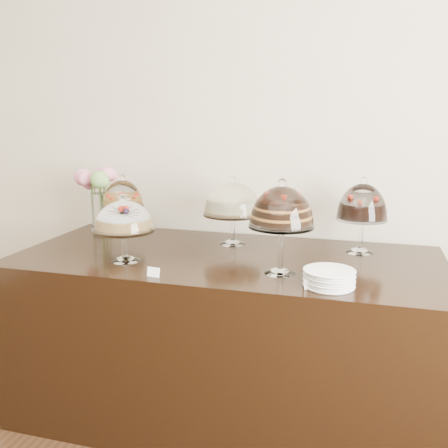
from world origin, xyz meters
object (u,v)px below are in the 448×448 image
(cake_stand_cheesecake, at_px, (233,201))
(cake_stand_dark_choco, at_px, (362,205))
(cake_stand_sugar_sponge, at_px, (124,219))
(display_counter, at_px, (227,335))
(cake_stand_fruit_tart, at_px, (123,197))
(cake_stand_choco_layer, at_px, (282,210))
(plate_stack, at_px, (329,278))
(flower_vase, at_px, (97,189))

(cake_stand_cheesecake, height_order, cake_stand_dark_choco, cake_stand_dark_choco)
(cake_stand_sugar_sponge, xyz_separation_m, cake_stand_cheesecake, (0.43, 0.47, 0.03))
(display_counter, bearing_deg, cake_stand_fruit_tart, 159.68)
(cake_stand_choco_layer, relative_size, plate_stack, 2.06)
(display_counter, xyz_separation_m, cake_stand_choco_layer, (0.32, -0.21, 0.75))
(flower_vase, height_order, plate_stack, flower_vase)
(flower_vase, bearing_deg, plate_stack, -23.77)
(cake_stand_sugar_sponge, distance_m, plate_stack, 1.04)
(display_counter, bearing_deg, cake_stand_choco_layer, -33.94)
(plate_stack, bearing_deg, cake_stand_dark_choco, 78.93)
(cake_stand_choco_layer, relative_size, cake_stand_fruit_tart, 1.19)
(display_counter, relative_size, cake_stand_choco_layer, 4.96)
(cake_stand_cheesecake, xyz_separation_m, plate_stack, (0.58, -0.58, -0.21))
(display_counter, bearing_deg, flower_vase, 161.48)
(cake_stand_sugar_sponge, xyz_separation_m, cake_stand_choco_layer, (0.79, 0.01, 0.08))
(cake_stand_fruit_tart, xyz_separation_m, plate_stack, (1.28, -0.61, -0.20))
(cake_stand_choco_layer, xyz_separation_m, cake_stand_fruit_tart, (-1.05, 0.48, -0.06))
(cake_stand_sugar_sponge, distance_m, cake_stand_choco_layer, 0.79)
(display_counter, height_order, cake_stand_sugar_sponge, cake_stand_sugar_sponge)
(cake_stand_choco_layer, distance_m, cake_stand_dark_choco, 0.59)
(cake_stand_dark_choco, bearing_deg, cake_stand_sugar_sponge, -156.71)
(cake_stand_cheesecake, relative_size, cake_stand_fruit_tart, 1.05)
(cake_stand_cheesecake, bearing_deg, display_counter, -82.39)
(flower_vase, bearing_deg, cake_stand_dark_choco, -1.76)
(cake_stand_cheesecake, distance_m, flower_vase, 0.89)
(cake_stand_choco_layer, bearing_deg, cake_stand_dark_choco, 53.63)
(display_counter, relative_size, cake_stand_cheesecake, 5.60)
(cake_stand_dark_choco, height_order, plate_stack, cake_stand_dark_choco)
(cake_stand_choco_layer, xyz_separation_m, plate_stack, (0.23, -0.13, -0.26))
(display_counter, xyz_separation_m, plate_stack, (0.55, -0.34, 0.49))
(cake_stand_fruit_tart, bearing_deg, plate_stack, -25.47)
(plate_stack, bearing_deg, cake_stand_cheesecake, 135.04)
(display_counter, height_order, plate_stack, plate_stack)
(cake_stand_fruit_tart, height_order, plate_stack, cake_stand_fruit_tart)
(cake_stand_dark_choco, xyz_separation_m, plate_stack, (-0.12, -0.60, -0.22))
(cake_stand_choco_layer, relative_size, cake_stand_cheesecake, 1.13)
(display_counter, bearing_deg, cake_stand_sugar_sponge, -153.89)
(cake_stand_sugar_sponge, xyz_separation_m, cake_stand_fruit_tart, (-0.26, 0.50, 0.02))
(cake_stand_sugar_sponge, relative_size, cake_stand_fruit_tart, 0.92)
(display_counter, height_order, cake_stand_choco_layer, cake_stand_choco_layer)
(display_counter, bearing_deg, plate_stack, -31.65)
(cake_stand_sugar_sponge, distance_m, cake_stand_dark_choco, 1.24)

